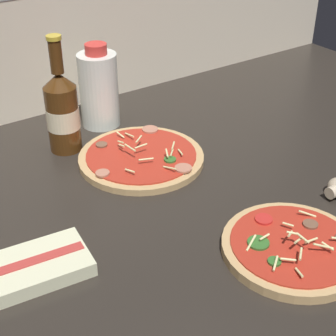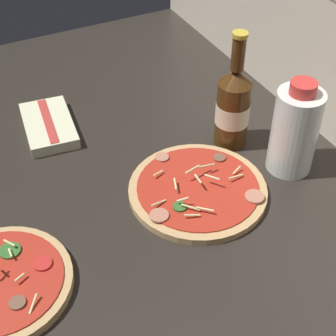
{
  "view_description": "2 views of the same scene",
  "coord_description": "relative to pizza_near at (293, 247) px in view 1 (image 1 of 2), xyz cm",
  "views": [
    {
      "loc": [
        -53.17,
        -64.11,
        56.53
      ],
      "look_at": [
        -6.28,
        3.69,
        5.52
      ],
      "focal_mm": 55.0,
      "sensor_mm": 36.0,
      "label": 1
    },
    {
      "loc": [
        52.21,
        -22.62,
        68.57
      ],
      "look_at": [
        -9.89,
        8.75,
        7.57
      ],
      "focal_mm": 55.0,
      "sensor_mm": 36.0,
      "label": 2
    }
  ],
  "objects": [
    {
      "name": "oil_bottle",
      "position": [
        -3.33,
        56.79,
        7.77
      ],
      "size": [
        8.71,
        8.71,
        18.98
      ],
      "color": "silver",
      "rests_on": "counter_slab"
    },
    {
      "name": "pizza_near",
      "position": [
        0.0,
        0.0,
        0.0
      ],
      "size": [
        22.39,
        22.39,
        4.6
      ],
      "color": "tan",
      "rests_on": "counter_slab"
    },
    {
      "name": "beer_bottle",
      "position": [
        -14.99,
        50.71,
        7.9
      ],
      "size": [
        6.78,
        6.78,
        24.43
      ],
      "color": "#47280F",
      "rests_on": "counter_slab"
    },
    {
      "name": "pizza_far",
      "position": [
        -4.63,
        37.28,
        -0.13
      ],
      "size": [
        25.49,
        25.49,
        4.12
      ],
      "color": "tan",
      "rests_on": "counter_slab"
    },
    {
      "name": "counter_slab",
      "position": [
        1.74,
        24.2,
        -2.21
      ],
      "size": [
        160.0,
        90.0,
        2.5
      ],
      "color": "#28231E",
      "rests_on": "ground"
    },
    {
      "name": "dish_towel",
      "position": [
        -35.67,
        18.56,
        0.26
      ],
      "size": [
        18.09,
        11.66,
        2.56
      ],
      "color": "beige",
      "rests_on": "counter_slab"
    }
  ]
}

